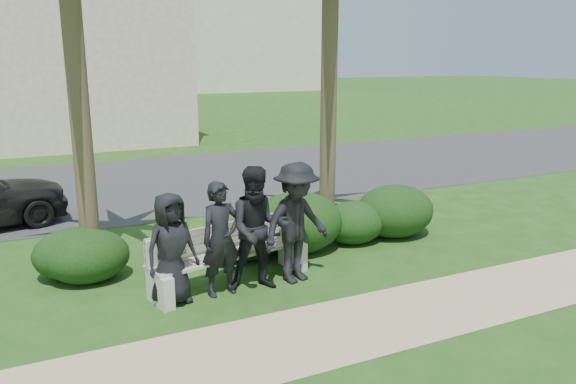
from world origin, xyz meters
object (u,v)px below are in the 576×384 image
object	(u,v)px
man_a	(171,249)
man_d	(296,223)
man_c	(258,229)
park_bench	(231,259)
man_b	(221,239)

from	to	relation	value
man_a	man_d	xyz separation A→B (m)	(1.93, -0.03, 0.13)
man_a	man_c	xyz separation A→B (m)	(1.29, -0.07, 0.13)
man_a	man_d	world-z (taller)	man_d
man_d	man_a	bearing A→B (deg)	164.28
man_a	man_c	bearing A→B (deg)	-19.68
man_d	man_c	bearing A→B (deg)	168.35
park_bench	man_b	bearing A→B (deg)	-140.72
man_a	man_d	distance (m)	1.94
man_a	man_b	distance (m)	0.73
man_b	man_c	xyz separation A→B (m)	(0.56, -0.06, 0.09)
man_a	man_b	size ratio (longest dim) A/B	0.95
park_bench	man_d	world-z (taller)	man_d
man_c	man_d	distance (m)	0.64
man_c	man_d	bearing A→B (deg)	16.29
park_bench	man_b	xyz separation A→B (m)	(-0.25, -0.31, 0.44)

